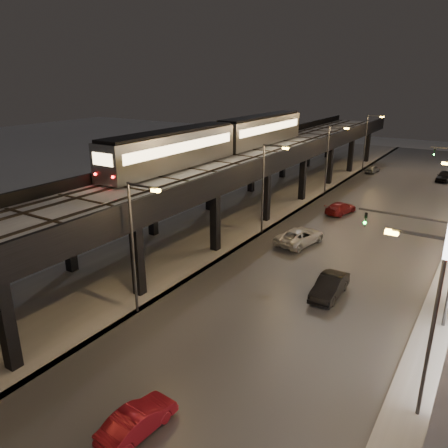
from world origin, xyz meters
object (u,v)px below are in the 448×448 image
Objects in this scene: car_near_white at (138,422)px; car_mid_silver at (300,237)px; car_onc_red at (444,177)px; car_onc_silver at (329,287)px; car_far_white at (372,169)px; car_mid_dark at (340,208)px; subway_train at (223,138)px.

car_mid_silver reaches higher than car_near_white.
car_near_white is at bearing -91.56° from car_onc_red.
car_onc_silver is (5.83, -8.38, -0.00)m from car_mid_silver.
car_mid_silver is 1.52× the size of car_far_white.
car_mid_silver is at bearing 124.03° from car_onc_silver.
car_mid_silver is 35.54m from car_far_white.
car_near_white is at bearing 107.17° from car_mid_dark.
subway_train is 10.00× the size of car_far_white.
car_mid_dark is 20.46m from car_onc_silver.
car_near_white is at bearing 101.61° from car_far_white.
car_near_white is at bearing -100.47° from car_onc_silver.
car_far_white is (9.70, 29.69, -7.78)m from subway_train.
car_onc_silver is at bearing 118.82° from car_mid_dark.
car_onc_red is at bearing -90.79° from car_near_white.
car_mid_silver reaches higher than car_mid_dark.
car_onc_silver is at bearing 136.18° from car_mid_silver.
subway_train is 35.30m from car_near_white.
subway_train reaches higher than car_mid_silver.
car_onc_silver reaches higher than car_mid_dark.
subway_train is at bearing 141.05° from car_onc_silver.
subway_train reaches higher than car_mid_dark.
subway_train is 24.14m from car_onc_silver.
car_mid_dark is 1.26× the size of car_far_white.
car_onc_silver is at bearing -95.63° from car_near_white.
car_onc_red is (2.25, 43.44, -0.00)m from car_onc_silver.
car_far_white is (-2.48, 35.46, -0.15)m from car_mid_silver.
car_near_white is at bearing 108.09° from car_mid_silver.
car_mid_dark is 0.99× the size of car_onc_silver.
car_far_white is at bearing -80.81° from car_near_white.
car_mid_silver is at bearing -79.22° from car_near_white.
car_onc_red is at bearing 55.33° from subway_train.
car_mid_silver is (-2.96, 25.16, 0.12)m from car_near_white.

